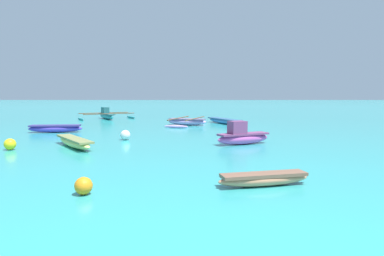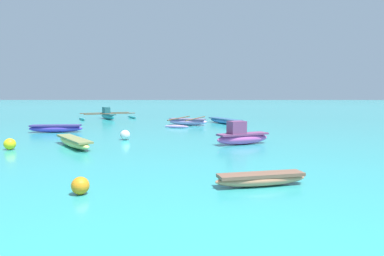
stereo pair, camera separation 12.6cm
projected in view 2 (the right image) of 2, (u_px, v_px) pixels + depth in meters
The scene contains 10 objects.
moored_boat_0 at pixel (261, 179), 8.08m from camera, with size 2.31×0.98×0.31m.
moored_boat_1 at pixel (56, 128), 19.35m from camera, with size 3.01×0.96×0.42m.
moored_boat_2 at pixel (108, 115), 29.56m from camera, with size 5.02×4.13×1.01m.
moored_boat_3 at pixel (188, 122), 23.75m from camera, with size 2.94×4.80×0.51m.
moored_boat_4 at pixel (225, 121), 24.89m from camera, with size 2.42×3.95×0.38m.
moored_boat_5 at pixel (74, 142), 14.04m from camera, with size 2.52×3.20×0.37m.
moored_boat_6 at pixel (242, 136), 14.68m from camera, with size 2.53×1.63×1.02m.
mooring_buoy_0 at pixel (10, 144), 13.30m from camera, with size 0.45×0.45×0.45m.
mooring_buoy_1 at pixel (80, 186), 7.39m from camera, with size 0.39×0.39×0.39m.
mooring_buoy_2 at pixel (125, 135), 16.17m from camera, with size 0.47×0.47×0.47m.
Camera 2 is at (-0.79, -1.82, 2.17)m, focal length 32.00 mm.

